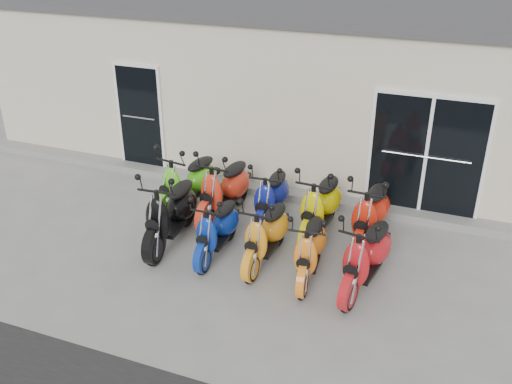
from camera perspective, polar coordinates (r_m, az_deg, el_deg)
ground at (r=9.61m, az=-1.30°, el=-5.50°), size 80.00×80.00×0.00m
building at (r=13.56m, az=7.19°, el=11.37°), size 14.00×6.00×3.20m
roof_cap at (r=13.23m, az=7.61°, el=18.40°), size 14.20×6.20×0.16m
front_step at (r=11.23m, az=2.62°, el=-0.07°), size 14.00×0.40×0.15m
door_left at (r=12.20m, az=-11.52°, el=7.65°), size 1.07×0.08×2.22m
door_right at (r=10.44m, az=16.70°, el=3.79°), size 2.02×0.08×2.22m
scooter_front_black at (r=9.46m, az=-8.55°, el=-1.27°), size 0.87×2.03×1.46m
scooter_front_blue at (r=9.11m, az=-3.94°, el=-3.04°), size 0.64×1.66×1.22m
scooter_front_orange_a at (r=8.89m, az=1.03°, el=-3.51°), size 0.68×1.76×1.29m
scooter_front_orange_b at (r=8.60m, az=5.46°, el=-4.97°), size 0.79×1.73×1.23m
scooter_front_red at (r=8.43m, az=11.06°, el=-5.54°), size 0.95×1.94×1.37m
scooter_back_green at (r=10.48m, az=-6.88°, el=1.63°), size 1.00×2.03×1.44m
scooter_back_red at (r=10.17m, az=-3.19°, el=1.01°), size 0.83×2.00×1.44m
scooter_back_blue at (r=9.98m, az=1.56°, el=0.11°), size 0.77×1.82×1.32m
scooter_back_yellow at (r=9.66m, az=6.51°, el=-0.65°), size 0.78×1.96×1.42m
scooter_back_extra at (r=9.51m, az=11.44°, el=-1.49°), size 0.78×1.96×1.42m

